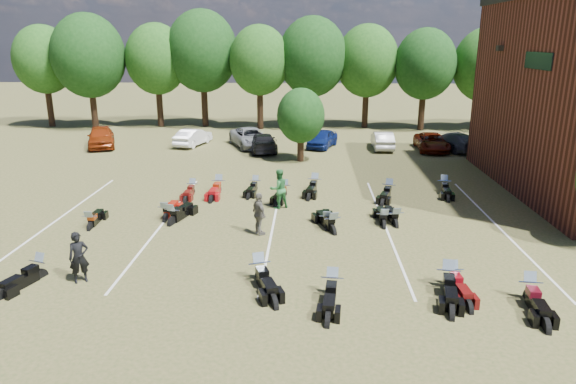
# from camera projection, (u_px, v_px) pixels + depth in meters

# --- Properties ---
(ground) EXTENTS (160.00, 160.00, 0.00)m
(ground) POSITION_uv_depth(u_px,v_px,m) (344.00, 251.00, 20.16)
(ground) COLOR brown
(ground) RESTS_ON ground
(car_0) EXTENTS (3.44, 5.08, 1.61)m
(car_0) POSITION_uv_depth(u_px,v_px,m) (101.00, 137.00, 39.38)
(car_0) COLOR maroon
(car_0) RESTS_ON ground
(car_1) EXTENTS (2.44, 4.25, 1.33)m
(car_1) POSITION_uv_depth(u_px,v_px,m) (193.00, 137.00, 39.97)
(car_1) COLOR silver
(car_1) RESTS_ON ground
(car_2) EXTENTS (4.19, 5.65, 1.43)m
(car_2) POSITION_uv_depth(u_px,v_px,m) (251.00, 138.00, 39.50)
(car_2) COLOR gray
(car_2) RESTS_ON ground
(car_3) EXTENTS (2.62, 4.87, 1.34)m
(car_3) POSITION_uv_depth(u_px,v_px,m) (263.00, 142.00, 37.87)
(car_3) COLOR black
(car_3) RESTS_ON ground
(car_4) EXTENTS (2.78, 4.23, 1.34)m
(car_4) POSITION_uv_depth(u_px,v_px,m) (322.00, 139.00, 39.30)
(car_4) COLOR navy
(car_4) RESTS_ON ground
(car_5) EXTENTS (1.45, 4.03, 1.32)m
(car_5) POSITION_uv_depth(u_px,v_px,m) (382.00, 140.00, 38.76)
(car_5) COLOR beige
(car_5) RESTS_ON ground
(car_6) EXTENTS (2.25, 4.65, 1.27)m
(car_6) POSITION_uv_depth(u_px,v_px,m) (432.00, 142.00, 38.16)
(car_6) COLOR #4E1004
(car_6) RESTS_ON ground
(car_7) EXTENTS (3.69, 5.07, 1.36)m
(car_7) POSITION_uv_depth(u_px,v_px,m) (452.00, 141.00, 38.24)
(car_7) COLOR #38383D
(car_7) RESTS_ON ground
(person_black) EXTENTS (0.78, 0.70, 1.80)m
(person_black) POSITION_uv_depth(u_px,v_px,m) (79.00, 257.00, 17.36)
(person_black) COLOR black
(person_black) RESTS_ON ground
(person_green) EXTENTS (1.19, 1.11, 1.96)m
(person_green) POSITION_uv_depth(u_px,v_px,m) (279.00, 189.00, 25.05)
(person_green) COLOR #296F35
(person_green) RESTS_ON ground
(person_grey) EXTENTS (0.94, 1.16, 1.84)m
(person_grey) POSITION_uv_depth(u_px,v_px,m) (259.00, 214.00, 21.62)
(person_grey) COLOR #5F5B52
(person_grey) RESTS_ON ground
(motorcycle_1) EXTENTS (1.37, 2.37, 1.26)m
(motorcycle_1) POSITION_uv_depth(u_px,v_px,m) (40.00, 278.00, 17.88)
(motorcycle_1) COLOR black
(motorcycle_1) RESTS_ON ground
(motorcycle_2) EXTENTS (1.58, 2.61, 1.39)m
(motorcycle_2) POSITION_uv_depth(u_px,v_px,m) (260.00, 281.00, 17.66)
(motorcycle_2) COLOR black
(motorcycle_2) RESTS_ON ground
(motorcycle_3) EXTENTS (1.01, 2.44, 1.32)m
(motorcycle_3) POSITION_uv_depth(u_px,v_px,m) (332.00, 296.00, 16.64)
(motorcycle_3) COLOR black
(motorcycle_3) RESTS_ON ground
(motorcycle_4) EXTENTS (1.23, 2.60, 1.39)m
(motorcycle_4) POSITION_uv_depth(u_px,v_px,m) (447.00, 289.00, 17.09)
(motorcycle_4) COLOR black
(motorcycle_4) RESTS_ON ground
(motorcycle_5) EXTENTS (1.02, 2.45, 1.33)m
(motorcycle_5) POSITION_uv_depth(u_px,v_px,m) (528.00, 301.00, 16.33)
(motorcycle_5) COLOR black
(motorcycle_5) RESTS_ON ground
(motorcycle_6) EXTENTS (0.83, 2.27, 1.25)m
(motorcycle_6) POSITION_uv_depth(u_px,v_px,m) (452.00, 286.00, 17.30)
(motorcycle_6) COLOR #4D0B0B
(motorcycle_6) RESTS_ON ground
(motorcycle_7) EXTENTS (0.80, 2.31, 1.27)m
(motorcycle_7) POSITION_uv_depth(u_px,v_px,m) (166.00, 220.00, 23.57)
(motorcycle_7) COLOR maroon
(motorcycle_7) RESTS_ON ground
(motorcycle_8) EXTENTS (0.81, 2.16, 1.18)m
(motorcycle_8) POSITION_uv_depth(u_px,v_px,m) (91.00, 229.00, 22.51)
(motorcycle_8) COLOR black
(motorcycle_8) RESTS_ON ground
(motorcycle_9) EXTENTS (1.42, 2.58, 1.37)m
(motorcycle_9) POSITION_uv_depth(u_px,v_px,m) (173.00, 224.00, 23.08)
(motorcycle_9) COLOR black
(motorcycle_9) RESTS_ON ground
(motorcycle_10) EXTENTS (1.51, 2.52, 1.34)m
(motorcycle_10) POSITION_uv_depth(u_px,v_px,m) (332.00, 233.00, 22.05)
(motorcycle_10) COLOR black
(motorcycle_10) RESTS_ON ground
(motorcycle_11) EXTENTS (0.67, 2.06, 1.15)m
(motorcycle_11) POSITION_uv_depth(u_px,v_px,m) (326.00, 228.00, 22.56)
(motorcycle_11) COLOR black
(motorcycle_11) RESTS_ON ground
(motorcycle_12) EXTENTS (0.93, 2.27, 1.23)m
(motorcycle_12) POSITION_uv_depth(u_px,v_px,m) (395.00, 226.00, 22.85)
(motorcycle_12) COLOR black
(motorcycle_12) RESTS_ON ground
(motorcycle_13) EXTENTS (0.72, 2.22, 1.24)m
(motorcycle_13) POSITION_uv_depth(u_px,v_px,m) (384.00, 227.00, 22.73)
(motorcycle_13) COLOR black
(motorcycle_13) RESTS_ON ground
(motorcycle_14) EXTENTS (0.71, 2.08, 1.15)m
(motorcycle_14) POSITION_uv_depth(u_px,v_px,m) (193.00, 194.00, 27.64)
(motorcycle_14) COLOR #510D0B
(motorcycle_14) RESTS_ON ground
(motorcycle_15) EXTENTS (0.90, 2.46, 1.35)m
(motorcycle_15) POSITION_uv_depth(u_px,v_px,m) (219.00, 192.00, 27.91)
(motorcycle_15) COLOR maroon
(motorcycle_15) RESTS_ON ground
(motorcycle_16) EXTENTS (0.94, 2.17, 1.17)m
(motorcycle_16) POSITION_uv_depth(u_px,v_px,m) (255.00, 191.00, 28.21)
(motorcycle_16) COLOR black
(motorcycle_16) RESTS_ON ground
(motorcycle_17) EXTENTS (1.16, 2.35, 1.26)m
(motorcycle_17) POSITION_uv_depth(u_px,v_px,m) (284.00, 196.00, 27.18)
(motorcycle_17) COLOR black
(motorcycle_17) RESTS_ON ground
(motorcycle_18) EXTENTS (1.18, 2.52, 1.35)m
(motorcycle_18) POSITION_uv_depth(u_px,v_px,m) (314.00, 191.00, 28.21)
(motorcycle_18) COLOR black
(motorcycle_18) RESTS_ON ground
(motorcycle_19) EXTENTS (1.44, 2.45, 1.30)m
(motorcycle_19) POSITION_uv_depth(u_px,v_px,m) (388.00, 196.00, 27.18)
(motorcycle_19) COLOR black
(motorcycle_19) RESTS_ON ground
(motorcycle_20) EXTENTS (1.01, 2.39, 1.30)m
(motorcycle_20) POSITION_uv_depth(u_px,v_px,m) (443.00, 192.00, 27.94)
(motorcycle_20) COLOR black
(motorcycle_20) RESTS_ON ground
(tree_line) EXTENTS (56.00, 6.00, 9.79)m
(tree_line) POSITION_uv_depth(u_px,v_px,m) (315.00, 59.00, 46.16)
(tree_line) COLOR black
(tree_line) RESTS_ON ground
(young_tree_midfield) EXTENTS (3.20, 3.20, 4.70)m
(young_tree_midfield) POSITION_uv_depth(u_px,v_px,m) (301.00, 116.00, 34.19)
(young_tree_midfield) COLOR black
(young_tree_midfield) RESTS_ON ground
(parking_lines) EXTENTS (20.10, 14.00, 0.01)m
(parking_lines) POSITION_uv_depth(u_px,v_px,m) (273.00, 223.00, 23.15)
(parking_lines) COLOR silver
(parking_lines) RESTS_ON ground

